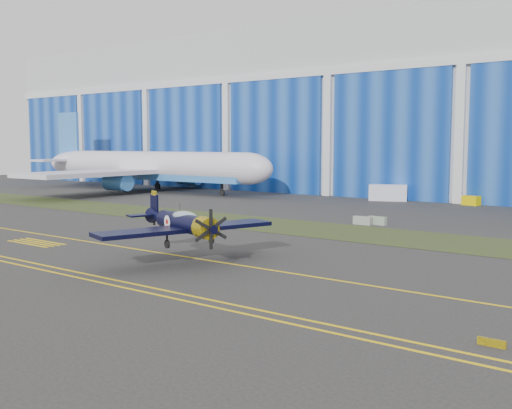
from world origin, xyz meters
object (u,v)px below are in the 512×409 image
Objects in this scene: warbird at (182,223)px; tug at (471,201)px; shipping_container at (388,193)px; jetliner at (151,135)px.

tug is (3.95, 54.53, -2.28)m from warbird.
shipping_container is 2.49× the size of tug.
jetliner is 10.73× the size of shipping_container.
warbird is 0.27× the size of jetliner.
shipping_container is (-8.43, 53.81, -1.72)m from warbird.
warbird is 54.72m from tug.
warbird is at bearing -101.98° from shipping_container.
warbird is at bearing -83.04° from tug.
jetliner is at bearing 171.01° from shipping_container.
warbird reaches higher than tug.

